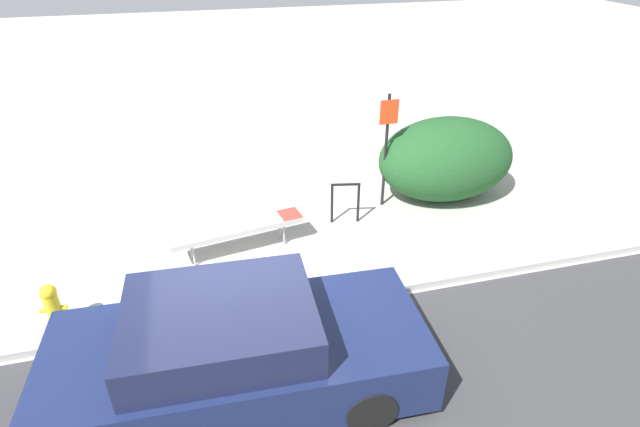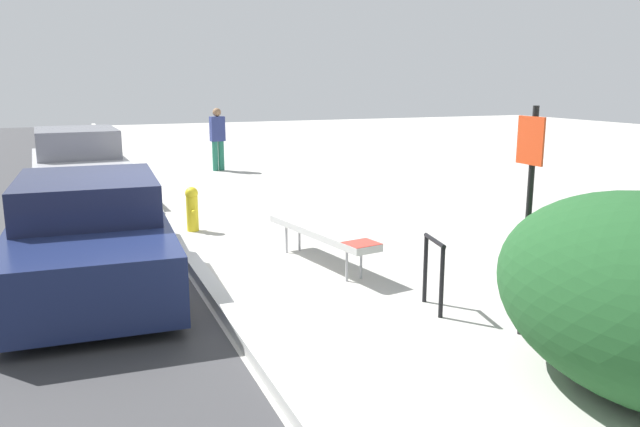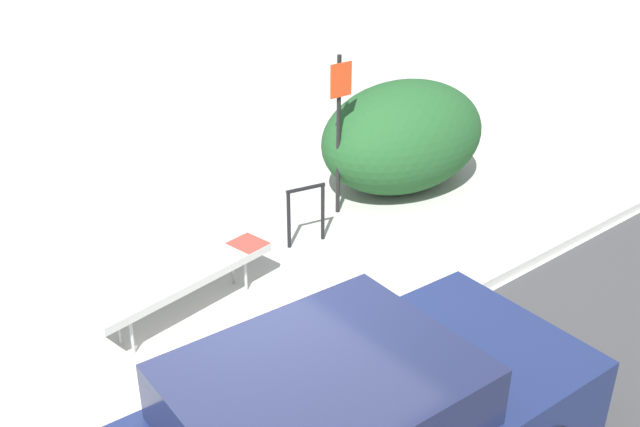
{
  "view_description": "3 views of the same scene",
  "coord_description": "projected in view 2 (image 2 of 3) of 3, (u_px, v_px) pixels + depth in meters",
  "views": [
    {
      "loc": [
        -0.27,
        -5.65,
        5.0
      ],
      "look_at": [
        1.48,
        1.05,
        0.94
      ],
      "focal_mm": 28.0,
      "sensor_mm": 36.0,
      "label": 1
    },
    {
      "loc": [
        7.96,
        -1.5,
        2.53
      ],
      "look_at": [
        0.75,
        1.44,
        0.87
      ],
      "focal_mm": 35.0,
      "sensor_mm": 36.0,
      "label": 2
    },
    {
      "loc": [
        -2.85,
        -4.43,
        4.58
      ],
      "look_at": [
        1.85,
        1.38,
        0.88
      ],
      "focal_mm": 40.0,
      "sensor_mm": 36.0,
      "label": 3
    }
  ],
  "objects": [
    {
      "name": "ground_plane",
      "position": [
        199.0,
        275.0,
        8.29
      ],
      "size": [
        60.0,
        60.0,
        0.0
      ],
      "primitive_type": "plane",
      "color": "#ADAAA3"
    },
    {
      "name": "curb",
      "position": [
        199.0,
        270.0,
        8.28
      ],
      "size": [
        60.0,
        0.2,
        0.13
      ],
      "color": "#B7B7B2",
      "rests_on": "ground_plane"
    },
    {
      "name": "bench",
      "position": [
        322.0,
        232.0,
        8.64
      ],
      "size": [
        2.32,
        0.79,
        0.53
      ],
      "rotation": [
        0.0,
        0.0,
        0.17
      ],
      "color": "#99999E",
      "rests_on": "ground_plane"
    },
    {
      "name": "bike_rack",
      "position": [
        434.0,
        267.0,
        6.94
      ],
      "size": [
        0.55,
        0.16,
        0.83
      ],
      "rotation": [
        0.0,
        0.0,
        -0.19
      ],
      "color": "black",
      "rests_on": "ground_plane"
    },
    {
      "name": "sign_post",
      "position": [
        529.0,
        201.0,
        6.07
      ],
      "size": [
        0.36,
        0.08,
        2.3
      ],
      "color": "black",
      "rests_on": "ground_plane"
    },
    {
      "name": "fire_hydrant",
      "position": [
        192.0,
        208.0,
        10.63
      ],
      "size": [
        0.36,
        0.22,
        0.77
      ],
      "color": "gold",
      "rests_on": "ground_plane"
    },
    {
      "name": "pedestrian",
      "position": [
        218.0,
        137.0,
        17.69
      ],
      "size": [
        0.27,
        0.43,
        1.77
      ],
      "rotation": [
        0.0,
        0.0,
        4.83
      ],
      "color": "#267259",
      "rests_on": "ground_plane"
    },
    {
      "name": "parked_car_near",
      "position": [
        90.0,
        235.0,
        7.82
      ],
      "size": [
        4.49,
        2.02,
        1.36
      ],
      "rotation": [
        0.0,
        0.0,
        -0.05
      ],
      "color": "black",
      "rests_on": "ground_plane"
    },
    {
      "name": "parked_car_far",
      "position": [
        79.0,
        169.0,
        13.2
      ],
      "size": [
        4.38,
        1.94,
        1.54
      ],
      "rotation": [
        0.0,
        0.0,
        0.04
      ],
      "color": "black",
      "rests_on": "ground_plane"
    }
  ]
}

